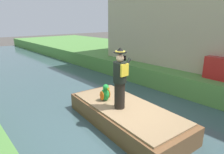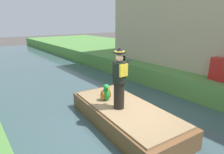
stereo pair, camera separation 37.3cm
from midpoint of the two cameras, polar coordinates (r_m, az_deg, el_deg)
ground_plane at (r=6.35m, az=6.68°, el=-15.03°), size 80.00×80.00×0.00m
canal_water at (r=6.33m, az=6.70°, el=-14.65°), size 6.62×48.00×0.10m
boat at (r=6.27m, az=5.62°, el=-11.24°), size 2.20×4.36×0.61m
person_pirate at (r=5.70m, az=4.08°, el=-0.64°), size 0.61×0.42×1.85m
parrot_plush at (r=6.47m, az=-0.18°, el=-4.84°), size 0.36×0.34×0.57m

